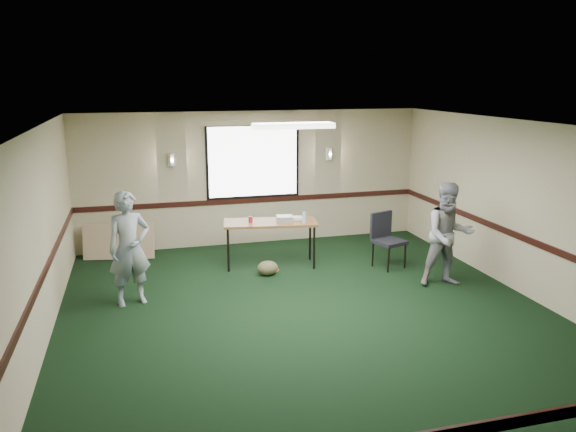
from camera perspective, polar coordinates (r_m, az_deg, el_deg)
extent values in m
plane|color=black|center=(8.08, 2.46, -10.44)|extent=(8.00, 8.00, 0.00)
plane|color=tan|center=(11.41, -3.57, 3.84)|extent=(7.00, 0.00, 7.00)
plane|color=tan|center=(4.24, 19.78, -14.61)|extent=(7.00, 0.00, 7.00)
plane|color=tan|center=(7.39, -24.31, -2.88)|extent=(0.00, 8.00, 8.00)
plane|color=tan|center=(9.28, 23.61, 0.41)|extent=(0.00, 8.00, 8.00)
plane|color=white|center=(7.39, 2.68, 9.02)|extent=(8.00, 8.00, 0.00)
cube|color=black|center=(11.48, -3.52, 1.62)|extent=(7.00, 0.03, 0.10)
cube|color=black|center=(4.48, 19.18, -19.61)|extent=(7.00, 0.03, 0.10)
cube|color=black|center=(7.51, -23.86, -6.16)|extent=(0.03, 8.00, 0.10)
cube|color=black|center=(9.38, 23.28, -2.27)|extent=(0.03, 8.00, 0.10)
cube|color=black|center=(11.33, -3.57, 5.57)|extent=(1.90, 0.01, 1.50)
cube|color=white|center=(11.33, -3.56, 5.56)|extent=(1.80, 0.02, 1.40)
cube|color=tan|center=(11.24, -3.62, 9.45)|extent=(2.05, 0.08, 0.10)
cylinder|color=silver|center=(11.08, -11.71, 5.64)|extent=(0.16, 0.16, 0.25)
cylinder|color=silver|center=(11.71, 4.20, 6.32)|extent=(0.16, 0.16, 0.25)
cube|color=white|center=(8.35, 0.55, 9.16)|extent=(1.20, 0.32, 0.08)
cube|color=#4F3416|center=(10.05, -1.82, -0.67)|extent=(1.74, 0.92, 0.04)
cylinder|color=black|center=(9.89, -6.10, -3.49)|extent=(0.04, 0.04, 0.78)
cylinder|color=black|center=(9.99, 2.68, -3.24)|extent=(0.04, 0.04, 0.78)
cylinder|color=black|center=(10.39, -6.10, -2.62)|extent=(0.04, 0.04, 0.78)
cylinder|color=black|center=(10.49, 2.25, -2.40)|extent=(0.04, 0.04, 0.78)
cube|color=gray|center=(10.04, -0.34, -0.26)|extent=(0.33, 0.30, 0.10)
cube|color=silver|center=(10.17, 0.89, -0.21)|extent=(0.23, 0.20, 0.05)
cylinder|color=#AD0B20|center=(9.97, -3.83, -0.36)|extent=(0.07, 0.07, 0.11)
cylinder|color=#8CC9E6|center=(9.91, 1.65, -0.16)|extent=(0.06, 0.06, 0.20)
ellipsoid|color=brown|center=(9.74, -2.09, -5.31)|extent=(0.40, 0.32, 0.26)
torus|color=#DB4E1B|center=(10.01, -1.77, -5.50)|extent=(0.36, 0.36, 0.01)
cube|color=tan|center=(11.03, -16.81, -2.49)|extent=(1.32, 0.43, 0.67)
cube|color=black|center=(10.20, 10.26, -2.59)|extent=(0.60, 0.60, 0.06)
cube|color=black|center=(10.29, 9.43, -0.87)|extent=(0.47, 0.20, 0.48)
cylinder|color=black|center=(10.00, 10.16, -4.44)|extent=(0.03, 0.03, 0.45)
cylinder|color=black|center=(10.27, 11.80, -4.03)|extent=(0.03, 0.03, 0.45)
cylinder|color=black|center=(10.28, 8.61, -3.88)|extent=(0.03, 0.03, 0.45)
cylinder|color=black|center=(10.54, 10.24, -3.49)|extent=(0.03, 0.03, 0.45)
imported|color=#39537E|center=(8.64, -15.82, -3.21)|extent=(0.72, 0.58, 1.73)
imported|color=#7588B6|center=(9.43, 15.98, -1.87)|extent=(0.92, 0.77, 1.71)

